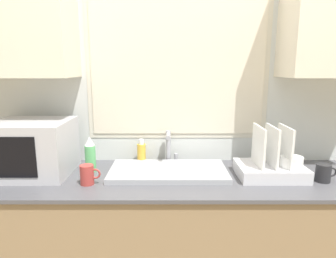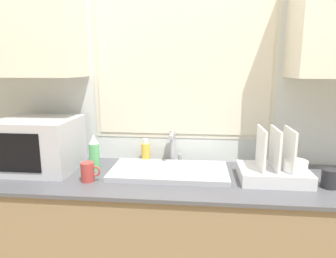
# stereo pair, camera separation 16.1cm
# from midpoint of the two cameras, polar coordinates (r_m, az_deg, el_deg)

# --- Properties ---
(countertop) EXTENTS (2.26, 0.63, 0.94)m
(countertop) POSITION_cam_midpoint_polar(r_m,az_deg,el_deg) (1.93, 4.58, -22.14)
(countertop) COLOR #8C7251
(countertop) RESTS_ON ground_plane
(wall_back) EXTENTS (6.00, 0.38, 2.60)m
(wall_back) POSITION_cam_midpoint_polar(r_m,az_deg,el_deg) (1.91, 5.25, 7.58)
(wall_back) COLOR silver
(wall_back) RESTS_ON ground_plane
(sink_basin) EXTENTS (0.67, 0.36, 0.03)m
(sink_basin) POSITION_cam_midpoint_polar(r_m,az_deg,el_deg) (1.75, 2.90, -8.07)
(sink_basin) COLOR #9EA0A5
(sink_basin) RESTS_ON countertop
(faucet) EXTENTS (0.08, 0.15, 0.21)m
(faucet) POSITION_cam_midpoint_polar(r_m,az_deg,el_deg) (1.90, 3.38, -3.08)
(faucet) COLOR #99999E
(faucet) RESTS_ON countertop
(microwave) EXTENTS (0.44, 0.39, 0.31)m
(microwave) POSITION_cam_midpoint_polar(r_m,az_deg,el_deg) (1.92, -21.18, -2.73)
(microwave) COLOR #B2B2B7
(microwave) RESTS_ON countertop
(dish_rack) EXTENTS (0.37, 0.27, 0.29)m
(dish_rack) POSITION_cam_midpoint_polar(r_m,az_deg,el_deg) (1.76, 22.32, -7.09)
(dish_rack) COLOR silver
(dish_rack) RESTS_ON countertop
(spray_bottle) EXTENTS (0.06, 0.06, 0.21)m
(spray_bottle) POSITION_cam_midpoint_polar(r_m,az_deg,el_deg) (1.84, -11.46, -4.44)
(spray_bottle) COLOR #59B266
(spray_bottle) RESTS_ON countertop
(soap_bottle) EXTENTS (0.05, 0.05, 0.16)m
(soap_bottle) POSITION_cam_midpoint_polar(r_m,az_deg,el_deg) (1.93, -1.88, -4.48)
(soap_bottle) COLOR gold
(soap_bottle) RESTS_ON countertop
(mug_near_sink) EXTENTS (0.11, 0.07, 0.10)m
(mug_near_sink) POSITION_cam_midpoint_polar(r_m,az_deg,el_deg) (1.67, -12.32, -8.03)
(mug_near_sink) COLOR #A53833
(mug_near_sink) RESTS_ON countertop
(mug_by_rack) EXTENTS (0.11, 0.08, 0.10)m
(mug_by_rack) POSITION_cam_midpoint_polar(r_m,az_deg,el_deg) (1.79, 30.80, -8.16)
(mug_by_rack) COLOR #262628
(mug_by_rack) RESTS_ON countertop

